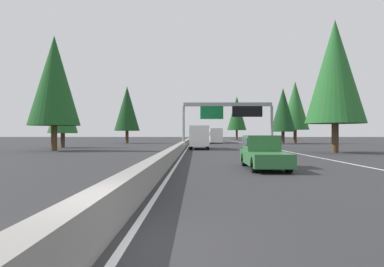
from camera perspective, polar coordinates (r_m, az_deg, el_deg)
name	(u,v)px	position (r m, az deg, el deg)	size (l,w,h in m)	color
ground_plane	(189,144)	(66.00, -0.57, -1.76)	(320.00, 320.00, 0.00)	#2D2D30
median_barrier	(189,140)	(85.99, -0.46, -1.07)	(180.00, 0.56, 0.90)	gray
shoulder_stripe_right	(243,143)	(76.63, 8.25, -1.52)	(160.00, 0.16, 0.01)	silver
shoulder_stripe_median	(191,143)	(75.99, -0.21, -1.53)	(160.00, 0.16, 0.01)	silver
sign_gantry_overhead	(229,112)	(49.08, 6.04, 3.54)	(0.50, 12.68, 6.32)	gray
pickup_mid_center	(263,152)	(20.16, 11.51, -3.00)	(5.60, 2.00, 1.86)	#2D6B38
box_truck_far_left	(199,137)	(45.16, 1.16, -0.49)	(8.50, 2.40, 2.95)	white
bus_far_center	(215,135)	(75.45, 3.77, -0.25)	(11.50, 2.55, 3.10)	white
sedan_distant_b	(211,139)	(94.08, 3.10, -0.84)	(4.40, 1.80, 1.47)	silver
sedan_near_right	(208,138)	(114.30, 2.62, -0.70)	(4.40, 1.80, 1.47)	#AD931E
sedan_mid_left	(199,140)	(67.41, 1.18, -1.14)	(4.40, 1.80, 1.47)	red
conifer_right_near	(335,72)	(39.38, 22.29, 9.32)	(6.05, 6.05, 13.76)	#4C3823
conifer_right_mid	(283,110)	(70.34, 14.62, 3.75)	(4.80, 4.80, 10.90)	#4C3823
conifer_right_far	(295,106)	(75.42, 16.46, 4.38)	(5.64, 5.64, 12.83)	#4C3823
conifer_right_distant	(237,113)	(120.69, 7.31, 3.30)	(6.54, 6.54, 14.86)	#4C3823
conifer_left_foreground	(54,81)	(43.59, -21.55, 8.03)	(5.85, 5.85, 13.29)	#4C3823
conifer_left_near	(63,107)	(52.50, -20.32, 4.00)	(4.11, 4.11, 9.34)	#4C3823
conifer_left_mid	(127,109)	(73.83, -10.55, 4.02)	(5.22, 5.22, 11.86)	#4C3823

